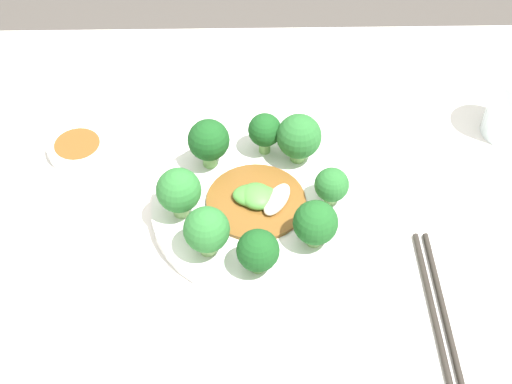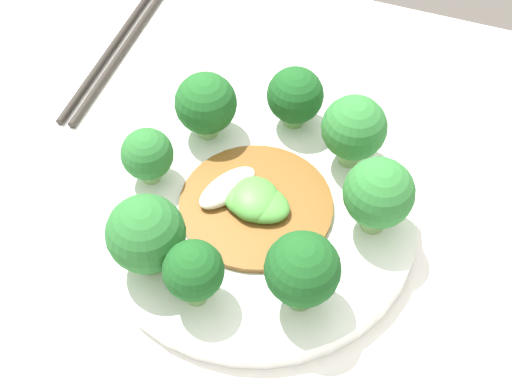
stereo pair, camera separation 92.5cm
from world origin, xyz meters
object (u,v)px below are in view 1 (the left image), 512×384
(broccoli_southeast, at_px, (209,141))
(sauce_dish, at_px, (78,147))
(broccoli_north, at_px, (258,251))
(broccoli_east, at_px, (179,191))
(broccoli_west, at_px, (332,185))
(stirfry_center, at_px, (259,199))
(broccoli_northeast, at_px, (207,230))
(broccoli_southwest, at_px, (299,137))
(broccoli_south, at_px, (265,131))
(plate, at_px, (256,208))
(chopsticks, at_px, (437,307))
(broccoli_northwest, at_px, (315,223))

(broccoli_southeast, relative_size, sauce_dish, 0.85)
(broccoli_north, bearing_deg, broccoli_east, -42.62)
(broccoli_west, relative_size, stirfry_center, 0.42)
(broccoli_southeast, relative_size, broccoli_northeast, 1.05)
(broccoli_west, distance_m, broccoli_north, 0.13)
(broccoli_west, height_order, broccoli_southwest, broccoli_southwest)
(broccoli_south, height_order, broccoli_north, broccoli_south)
(broccoli_north, bearing_deg, broccoli_southwest, -107.56)
(broccoli_northeast, distance_m, broccoli_east, 0.07)
(plate, xyz_separation_m, broccoli_northeast, (0.06, 0.07, 0.05))
(broccoli_west, xyz_separation_m, chopsticks, (-0.11, 0.15, -0.05))
(broccoli_southwest, xyz_separation_m, broccoli_north, (0.06, 0.17, -0.01))
(broccoli_northeast, relative_size, broccoli_east, 0.97)
(broccoli_northwest, relative_size, sauce_dish, 0.76)
(broccoli_southwest, bearing_deg, broccoli_west, 115.22)
(broccoli_southeast, relative_size, broccoli_south, 1.17)
(broccoli_northwest, distance_m, broccoli_east, 0.16)
(plate, height_order, stirfry_center, stirfry_center)
(broccoli_west, xyz_separation_m, broccoli_north, (0.09, 0.10, 0.00))
(broccoli_southeast, relative_size, chopsticks, 0.34)
(broccoli_southwest, height_order, sauce_dish, broccoli_southwest)
(plate, bearing_deg, broccoli_north, 90.23)
(plate, height_order, broccoli_northwest, broccoli_northwest)
(broccoli_northeast, distance_m, broccoli_south, 0.18)
(broccoli_southeast, bearing_deg, broccoli_northeast, 90.50)
(chopsticks, bearing_deg, broccoli_south, -51.54)
(broccoli_north, bearing_deg, plate, -89.77)
(stirfry_center, xyz_separation_m, sauce_dish, (0.24, -0.11, -0.02))
(broccoli_northwest, distance_m, broccoli_north, 0.08)
(broccoli_southwest, xyz_separation_m, broccoli_east, (0.15, 0.09, 0.00))
(broccoli_southwest, bearing_deg, plate, 53.76)
(broccoli_northeast, bearing_deg, plate, -127.76)
(broccoli_north, bearing_deg, broccoli_southeast, -70.71)
(chopsticks, xyz_separation_m, sauce_dish, (0.44, -0.26, 0.00))
(stirfry_center, bearing_deg, chopsticks, 143.70)
(broccoli_northeast, bearing_deg, broccoli_west, -153.36)
(plate, relative_size, broccoli_southeast, 3.72)
(plate, bearing_deg, sauce_dish, -25.50)
(broccoli_northwest, relative_size, broccoli_southwest, 0.90)
(broccoli_west, relative_size, broccoli_northwest, 0.83)
(broccoli_northeast, bearing_deg, broccoli_southwest, -126.99)
(broccoli_northwest, distance_m, stirfry_center, 0.09)
(broccoli_southeast, distance_m, broccoli_northeast, 0.14)
(plate, relative_size, broccoli_northeast, 3.91)
(plate, height_order, broccoli_northeast, broccoli_northeast)
(plate, distance_m, broccoli_south, 0.10)
(broccoli_southwest, relative_size, stirfry_center, 0.56)
(broccoli_east, distance_m, chopsticks, 0.32)
(broccoli_south, relative_size, broccoli_north, 1.03)
(sauce_dish, bearing_deg, broccoli_north, 138.31)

